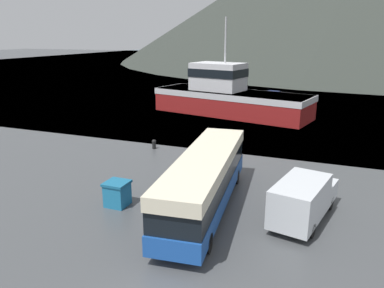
% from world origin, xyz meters
% --- Properties ---
extents(water_surface, '(240.00, 240.00, 0.00)m').
position_xyz_m(water_surface, '(0.00, 139.01, 0.00)').
color(water_surface, '#475B6B').
rests_on(water_surface, ground).
extents(tour_bus, '(3.67, 11.87, 3.09)m').
position_xyz_m(tour_bus, '(-1.04, 8.74, 1.75)').
color(tour_bus, '#194799').
rests_on(tour_bus, ground).
extents(delivery_van, '(3.14, 6.01, 2.25)m').
position_xyz_m(delivery_van, '(4.00, 9.35, 1.20)').
color(delivery_van, silver).
rests_on(delivery_van, ground).
extents(fishing_boat, '(19.45, 9.56, 11.10)m').
position_xyz_m(fishing_boat, '(-6.93, 33.82, 2.21)').
color(fishing_boat, maroon).
rests_on(fishing_boat, water_surface).
extents(storage_bin, '(1.26, 1.26, 1.39)m').
position_xyz_m(storage_bin, '(-5.71, 7.41, 0.71)').
color(storage_bin, teal).
rests_on(storage_bin, ground).
extents(small_boat, '(3.27, 7.55, 0.89)m').
position_xyz_m(small_boat, '(-4.72, 46.04, 0.45)').
color(small_boat, '#19234C').
rests_on(small_boat, water_surface).
extents(mooring_bollard, '(0.35, 0.35, 0.79)m').
position_xyz_m(mooring_bollard, '(-8.73, 17.82, 0.43)').
color(mooring_bollard, black).
rests_on(mooring_bollard, ground).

